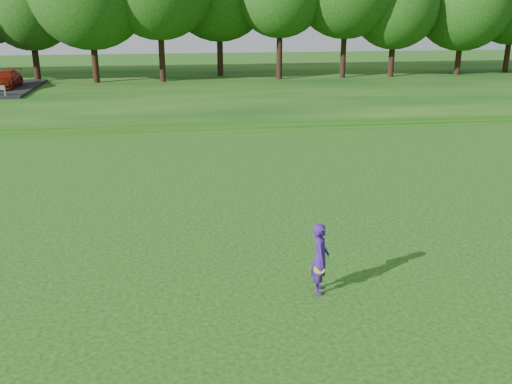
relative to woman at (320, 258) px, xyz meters
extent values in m
plane|color=#0C400E|center=(-1.57, -0.83, -0.89)|extent=(140.00, 140.00, 0.00)
cube|color=#0C400E|center=(-1.57, 33.17, -0.59)|extent=(130.00, 30.00, 0.60)
cube|color=gray|center=(-1.57, 19.17, -0.87)|extent=(130.00, 1.60, 0.04)
imported|color=maroon|center=(-15.57, 32.17, 0.49)|extent=(1.68, 4.14, 1.20)
imported|color=#371974|center=(0.00, 0.00, 0.00)|extent=(0.56, 0.73, 1.79)
cylinder|color=#B3E824|center=(-0.06, -0.20, -0.20)|extent=(0.27, 0.26, 0.13)
camera|label=1|loc=(-3.28, -12.18, 5.87)|focal=40.00mm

